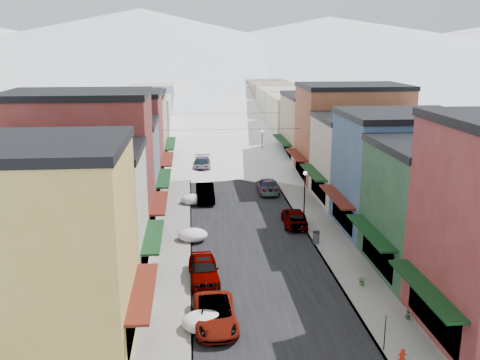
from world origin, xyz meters
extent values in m
cube|color=black|center=(0.00, 60.00, 0.01)|extent=(10.00, 160.00, 0.01)
cube|color=gray|center=(-6.60, 60.00, 0.07)|extent=(3.20, 160.00, 0.15)
cube|color=gray|center=(6.60, 60.00, 0.07)|extent=(3.20, 160.00, 0.15)
cube|color=slate|center=(-5.05, 60.00, 0.07)|extent=(0.10, 160.00, 0.15)
cube|color=slate|center=(5.05, 60.00, 0.07)|extent=(0.10, 160.00, 0.15)
cube|color=gold|center=(-13.20, 4.00, 5.50)|extent=(10.00, 8.50, 11.00)
cube|color=black|center=(-13.20, 4.00, 11.25)|extent=(10.20, 8.70, 0.50)
cube|color=#59190F|center=(-7.60, 4.00, 3.20)|extent=(1.20, 7.22, 0.15)
cube|color=beige|center=(-13.20, 12.50, 4.50)|extent=(10.00, 8.00, 9.00)
cube|color=black|center=(-13.20, 12.50, 9.25)|extent=(10.20, 8.20, 0.50)
cube|color=#0E3314|center=(-7.60, 12.50, 3.20)|extent=(1.20, 6.80, 0.15)
cube|color=maroon|center=(-13.70, 20.50, 6.00)|extent=(11.00, 8.00, 12.00)
cube|color=black|center=(-13.70, 20.50, 12.25)|extent=(11.20, 8.20, 0.50)
cube|color=#59190F|center=(-7.60, 20.50, 3.20)|extent=(1.20, 6.80, 0.15)
cube|color=slate|center=(-13.20, 29.00, 4.25)|extent=(10.00, 9.00, 8.50)
cube|color=black|center=(-13.20, 29.00, 8.75)|extent=(10.20, 9.20, 0.50)
cube|color=#0E3314|center=(-7.60, 29.00, 3.20)|extent=(1.20, 7.65, 0.15)
cube|color=maroon|center=(-14.20, 38.00, 5.25)|extent=(12.00, 9.00, 10.50)
cube|color=black|center=(-14.20, 38.00, 10.75)|extent=(12.20, 9.20, 0.50)
cube|color=#59190F|center=(-7.60, 38.00, 3.20)|extent=(1.20, 7.65, 0.15)
cube|color=tan|center=(-13.20, 48.00, 4.75)|extent=(10.00, 11.00, 9.50)
cube|color=black|center=(-13.20, 48.00, 9.75)|extent=(10.20, 11.20, 0.50)
cube|color=#0E3314|center=(-7.60, 48.00, 3.20)|extent=(1.20, 9.35, 0.15)
cube|color=#0E3314|center=(7.60, 3.00, 3.20)|extent=(1.20, 7.65, 0.15)
cube|color=#21442C|center=(13.20, 12.00, 4.50)|extent=(10.00, 9.00, 9.00)
cube|color=black|center=(13.20, 12.00, 9.25)|extent=(10.20, 9.20, 0.50)
cube|color=#0E3314|center=(7.60, 12.00, 3.20)|extent=(1.20, 7.65, 0.15)
cube|color=#314F70|center=(13.20, 21.00, 5.00)|extent=(10.00, 9.00, 10.00)
cube|color=black|center=(13.20, 21.00, 10.25)|extent=(10.20, 9.20, 0.50)
cube|color=#59190F|center=(7.60, 21.00, 3.20)|extent=(1.20, 7.65, 0.15)
cube|color=#C3B59D|center=(13.70, 30.00, 4.25)|extent=(11.00, 9.00, 8.50)
cube|color=black|center=(13.70, 30.00, 8.75)|extent=(11.20, 9.20, 0.50)
cube|color=#0E3314|center=(7.60, 30.00, 3.20)|extent=(1.20, 7.65, 0.15)
cube|color=brown|center=(14.20, 39.00, 5.50)|extent=(12.00, 9.00, 11.00)
cube|color=black|center=(14.20, 39.00, 11.25)|extent=(12.20, 9.20, 0.50)
cube|color=#59190F|center=(7.60, 39.00, 3.20)|extent=(1.20, 7.65, 0.15)
cube|color=#9E8468|center=(13.20, 49.00, 4.50)|extent=(10.00, 11.00, 9.00)
cube|color=black|center=(13.20, 49.00, 9.25)|extent=(10.20, 11.20, 0.50)
cube|color=#0E3314|center=(7.60, 49.00, 3.20)|extent=(1.20, 9.35, 0.15)
cube|color=gray|center=(-12.50, 62.00, 4.00)|extent=(9.00, 13.00, 8.00)
cube|color=gray|center=(12.50, 62.00, 4.00)|extent=(9.00, 13.00, 8.00)
cube|color=gray|center=(-12.50, 76.00, 4.00)|extent=(9.00, 13.00, 8.00)
cube|color=gray|center=(12.50, 76.00, 4.00)|extent=(9.00, 13.00, 8.00)
cube|color=gray|center=(-12.50, 90.00, 4.00)|extent=(9.00, 13.00, 8.00)
cube|color=gray|center=(12.50, 90.00, 4.00)|extent=(9.00, 13.00, 8.00)
cube|color=gray|center=(-12.50, 104.00, 4.00)|extent=(9.00, 13.00, 8.00)
cube|color=gray|center=(12.50, 104.00, 4.00)|extent=(9.00, 13.00, 8.00)
cube|color=silver|center=(0.00, 225.00, 6.00)|extent=(360.00, 40.00, 12.00)
cone|color=white|center=(-30.00, 275.00, 17.00)|extent=(300.00, 300.00, 34.00)
cone|color=white|center=(70.00, 270.00, 15.00)|extent=(320.00, 320.00, 30.00)
cylinder|color=black|center=(0.00, 40.00, 6.20)|extent=(16.40, 0.04, 0.04)
cylinder|color=black|center=(0.00, 55.00, 6.20)|extent=(16.40, 0.04, 0.04)
imported|color=white|center=(-3.68, 5.74, 0.73)|extent=(2.61, 5.36, 1.47)
imported|color=gray|center=(-4.18, 12.01, 0.85)|extent=(2.25, 5.09, 1.70)
imported|color=black|center=(-3.50, 31.55, 0.86)|extent=(1.92, 5.26, 1.72)
imported|color=#A2A5AA|center=(-3.50, 45.53, 0.83)|extent=(2.58, 5.79, 1.65)
imported|color=black|center=(4.30, 22.49, 0.68)|extent=(1.61, 4.17, 1.36)
imported|color=gray|center=(4.30, 22.87, 0.83)|extent=(2.23, 4.98, 1.66)
imported|color=black|center=(3.50, 34.16, 0.79)|extent=(2.35, 5.52, 1.59)
imported|color=#A4A7AC|center=(-0.71, 61.84, 0.83)|extent=(2.34, 5.01, 1.66)
imported|color=silver|center=(0.60, 73.13, 0.73)|extent=(3.09, 5.52, 1.46)
cylinder|color=red|center=(5.77, 1.00, 0.20)|extent=(0.31, 0.31, 0.09)
cylinder|color=red|center=(5.77, 1.00, 0.43)|extent=(0.22, 0.22, 0.55)
sphere|color=red|center=(5.77, 1.00, 0.74)|extent=(0.24, 0.24, 0.24)
cylinder|color=red|center=(5.77, 1.00, 0.52)|extent=(0.42, 0.09, 0.09)
cylinder|color=black|center=(5.20, 2.10, 1.16)|extent=(0.06, 0.06, 2.02)
cube|color=navy|center=(5.20, 2.10, 1.90)|extent=(0.12, 0.26, 0.37)
cylinder|color=#56585B|center=(5.20, 17.98, 0.62)|extent=(0.54, 0.54, 0.94)
cylinder|color=black|center=(5.20, 17.98, 1.11)|extent=(0.58, 0.58, 0.06)
cylinder|color=black|center=(5.69, 25.04, 0.20)|extent=(0.30, 0.30, 0.10)
cylinder|color=black|center=(5.69, 25.04, 2.18)|extent=(0.12, 0.12, 4.05)
sphere|color=white|center=(5.69, 25.04, 4.36)|extent=(0.36, 0.36, 0.36)
cylinder|color=black|center=(5.20, 51.65, 0.20)|extent=(0.28, 0.28, 0.09)
cylinder|color=black|center=(5.20, 51.65, 2.05)|extent=(0.11, 0.11, 3.79)
sphere|color=white|center=(5.20, 51.65, 4.09)|extent=(0.34, 0.34, 0.34)
imported|color=#407133|center=(6.50, 9.91, 0.47)|extent=(0.73, 0.69, 0.64)
imported|color=#255127|center=(7.78, 5.18, 0.42)|extent=(0.41, 0.41, 0.54)
ellipsoid|color=white|center=(-4.30, 5.24, 0.56)|extent=(2.65, 2.24, 1.12)
ellipsoid|color=white|center=(-4.10, 6.44, 0.28)|extent=(1.13, 1.02, 0.57)
ellipsoid|color=white|center=(-4.90, 19.77, 0.53)|extent=(2.51, 2.13, 1.06)
ellipsoid|color=white|center=(-4.70, 20.97, 0.27)|extent=(1.07, 0.97, 0.54)
ellipsoid|color=white|center=(-4.81, 30.35, 0.53)|extent=(2.49, 2.11, 1.05)
ellipsoid|color=white|center=(-4.61, 31.55, 0.27)|extent=(1.06, 0.96, 0.53)
camera|label=1|loc=(-4.83, -22.57, 16.09)|focal=40.00mm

